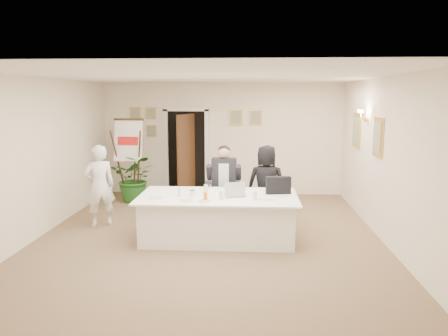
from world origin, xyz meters
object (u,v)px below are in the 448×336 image
laptop_bag (278,185)px  potted_palm (135,178)px  conference_table (218,217)px  seated_man (224,183)px  paper_stack (265,198)px  laptop (235,188)px  standing_woman (266,184)px  flip_chart (131,164)px  steel_jug (192,193)px  oj_glass (205,197)px  standing_man (100,186)px

laptop_bag → potted_palm: bearing=133.7°
conference_table → laptop_bag: bearing=11.0°
seated_man → paper_stack: size_ratio=4.58×
potted_palm → laptop: size_ratio=3.05×
laptop → paper_stack: size_ratio=1.09×
laptop → paper_stack: (0.50, -0.21, -0.12)m
standing_woman → flip_chart: bearing=-23.9°
standing_woman → laptop: bearing=64.2°
laptop_bag → steel_jug: (-1.48, -0.31, -0.10)m
laptop → oj_glass: (-0.47, -0.39, -0.07)m
steel_jug → paper_stack: bearing=-4.9°
potted_palm → steel_jug: bearing=-57.7°
standing_woman → laptop: size_ratio=4.21×
oj_glass → laptop: bearing=39.4°
standing_woman → paper_stack: (-0.07, -1.25, 0.02)m
conference_table → seated_man: seated_man is taller
seated_man → laptop: size_ratio=4.19×
seated_man → laptop: bearing=-63.9°
conference_table → steel_jug: 0.62m
conference_table → oj_glass: size_ratio=21.01×
flip_chart → laptop: bearing=-45.9°
laptop_bag → oj_glass: (-1.22, -0.59, -0.09)m
flip_chart → standing_woman: flip_chart is taller
paper_stack → laptop_bag: bearing=58.7°
potted_palm → steel_jug: (1.73, -2.74, 0.27)m
flip_chart → seated_man: bearing=-33.9°
laptop_bag → paper_stack: size_ratio=1.29×
seated_man → potted_palm: (-2.20, 1.54, -0.21)m
potted_palm → steel_jug: 3.26m
standing_man → laptop_bag: size_ratio=3.61×
conference_table → standing_woman: (0.87, 1.04, 0.38)m
standing_man → laptop_bag: (3.35, -0.44, 0.14)m
laptop_bag → oj_glass: bearing=-163.5°
potted_palm → paper_stack: potted_palm is taller
potted_palm → steel_jug: size_ratio=10.19×
laptop → paper_stack: bearing=-37.9°
standing_woman → potted_palm: (-3.04, 1.60, -0.21)m
potted_palm → oj_glass: 3.63m
conference_table → paper_stack: bearing=-14.7°
laptop_bag → paper_stack: laptop_bag is taller
seated_man → laptop_bag: (1.01, -0.89, 0.16)m
standing_woman → seated_man: bearing=-0.8°
flip_chart → standing_woman: 3.51m
conference_table → potted_palm: bearing=129.4°
standing_man → potted_palm: 2.02m
flip_chart → potted_palm: bearing=3.7°
standing_man → steel_jug: size_ratio=14.26×
flip_chart → standing_man: flip_chart is taller
oj_glass → steel_jug: 0.38m
standing_man → flip_chart: bearing=-120.9°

